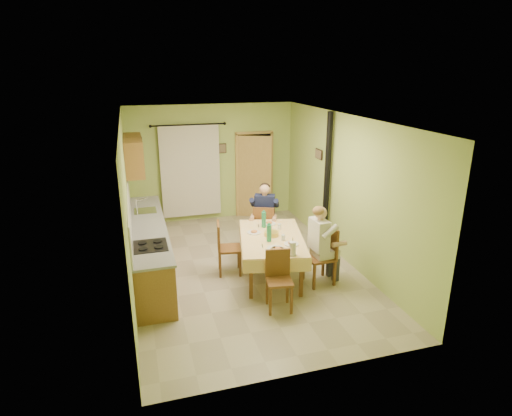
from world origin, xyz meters
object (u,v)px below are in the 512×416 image
object	(u,v)px
chair_near	(279,292)
chair_right	(320,267)
dining_table	(272,256)
man_right	(321,236)
chair_far	(264,237)
man_far	(264,210)
chair_left	(229,258)
stove_flue	(326,199)

from	to	relation	value
chair_near	chair_right	bearing A→B (deg)	-138.74
dining_table	man_right	size ratio (longest dim) A/B	1.46
chair_near	chair_right	xyz separation A→B (m)	(0.97, 0.61, 0.00)
chair_far	chair_near	bearing A→B (deg)	-78.70
man_far	man_right	distance (m)	1.69
chair_near	chair_right	world-z (taller)	chair_right
chair_far	man_far	distance (m)	0.59
chair_right	chair_left	xyz separation A→B (m)	(-1.45, 0.82, -0.00)
chair_far	chair_near	world-z (taller)	chair_far
dining_table	man_right	xyz separation A→B (m)	(0.71, -0.49, 0.50)
man_right	man_far	bearing A→B (deg)	12.24
man_right	chair_far	bearing A→B (deg)	12.55
dining_table	chair_far	distance (m)	1.14
chair_right	stove_flue	world-z (taller)	stove_flue
chair_near	stove_flue	bearing A→B (deg)	-120.68
dining_table	chair_right	distance (m)	0.88
dining_table	chair_near	xyz separation A→B (m)	(-0.24, -1.09, -0.09)
chair_near	chair_left	bearing A→B (deg)	-62.37
chair_left	chair_near	bearing A→B (deg)	27.82
chair_far	man_right	xyz separation A→B (m)	(0.50, -1.60, 0.59)
chair_near	man_right	bearing A→B (deg)	-138.38
chair_right	man_right	xyz separation A→B (m)	(-0.02, -0.00, 0.59)
man_right	stove_flue	distance (m)	1.69
chair_left	dining_table	bearing A→B (deg)	74.54
man_far	chair_far	bearing A→B (deg)	-90.00
chair_right	man_far	size ratio (longest dim) A/B	0.74
chair_far	man_right	size ratio (longest dim) A/B	0.71
dining_table	chair_left	size ratio (longest dim) A/B	2.07
dining_table	man_right	bearing A→B (deg)	-21.46
stove_flue	dining_table	bearing A→B (deg)	-146.41
dining_table	stove_flue	xyz separation A→B (m)	(1.51, 1.00, 0.65)
chair_near	chair_far	bearing A→B (deg)	-92.46
chair_far	man_far	bearing A→B (deg)	90.00
dining_table	man_far	size ratio (longest dim) A/B	1.46
man_right	stove_flue	world-z (taller)	stove_flue
chair_near	stove_flue	distance (m)	2.82
chair_left	man_far	world-z (taller)	man_far
chair_left	man_right	size ratio (longest dim) A/B	0.70
chair_left	stove_flue	distance (m)	2.43
chair_near	chair_right	distance (m)	1.14
chair_left	man_right	xyz separation A→B (m)	(1.43, -0.82, 0.59)
chair_far	chair_left	world-z (taller)	chair_far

